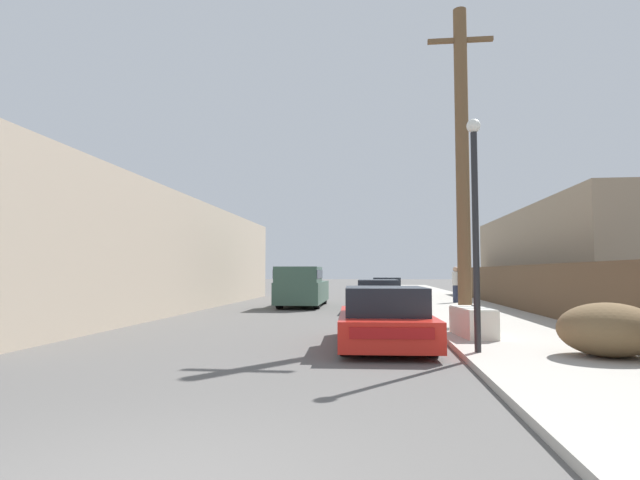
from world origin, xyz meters
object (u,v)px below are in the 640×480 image
(car_parked_far, at_px, (386,288))
(utility_pole, at_px, (462,162))
(street_lamp, at_px, (475,214))
(car_parked_mid, at_px, (378,296))
(pedestrian, at_px, (456,284))
(discarded_fridge, at_px, (473,322))
(brush_pile, at_px, (608,330))
(parked_sports_car_red, at_px, (384,319))
(pickup_truck, at_px, (302,287))

(car_parked_far, xyz_separation_m, utility_pole, (1.74, -16.91, 4.04))
(car_parked_far, height_order, street_lamp, street_lamp)
(car_parked_mid, distance_m, car_parked_far, 10.42)
(pedestrian, bearing_deg, utility_pole, -97.68)
(car_parked_far, height_order, utility_pole, utility_pole)
(car_parked_mid, distance_m, pedestrian, 5.75)
(discarded_fridge, distance_m, brush_pile, 3.20)
(parked_sports_car_red, distance_m, brush_pile, 4.17)
(utility_pole, relative_size, brush_pile, 5.24)
(pickup_truck, distance_m, pedestrian, 7.52)
(car_parked_far, bearing_deg, brush_pile, -81.52)
(parked_sports_car_red, distance_m, street_lamp, 3.00)
(discarded_fridge, bearing_deg, car_parked_mid, 97.81)
(pickup_truck, bearing_deg, car_parked_mid, 146.65)
(car_parked_mid, xyz_separation_m, pedestrian, (3.77, 4.31, 0.41))
(utility_pole, bearing_deg, car_parked_mid, 109.60)
(discarded_fridge, xyz_separation_m, pickup_truck, (-5.57, 10.82, 0.46))
(brush_pile, bearing_deg, street_lamp, 173.10)
(car_parked_far, distance_m, pickup_truck, 9.12)
(discarded_fridge, bearing_deg, street_lamp, -104.70)
(pedestrian, bearing_deg, car_parked_mid, -131.17)
(utility_pole, distance_m, street_lamp, 4.90)
(parked_sports_car_red, bearing_deg, pickup_truck, 103.93)
(brush_pile, bearing_deg, utility_pole, 108.81)
(car_parked_far, distance_m, utility_pole, 17.47)
(parked_sports_car_red, distance_m, pickup_truck, 12.36)
(discarded_fridge, distance_m, utility_pole, 4.68)
(discarded_fridge, height_order, car_parked_mid, car_parked_mid)
(discarded_fridge, height_order, car_parked_far, car_parked_far)
(discarded_fridge, distance_m, pedestrian, 13.02)
(utility_pole, bearing_deg, brush_pile, -71.19)
(pickup_truck, height_order, street_lamp, street_lamp)
(street_lamp, bearing_deg, car_parked_far, 93.15)
(parked_sports_car_red, height_order, street_lamp, street_lamp)
(brush_pile, xyz_separation_m, pedestrian, (-0.15, 15.54, 0.42))
(car_parked_mid, distance_m, street_lamp, 11.29)
(discarded_fridge, bearing_deg, pickup_truck, 111.21)
(utility_pole, relative_size, street_lamp, 2.03)
(discarded_fridge, distance_m, parked_sports_car_red, 2.29)
(discarded_fridge, bearing_deg, brush_pile, -61.56)
(street_lamp, bearing_deg, pickup_truck, 111.55)
(car_parked_mid, height_order, car_parked_far, car_parked_mid)
(car_parked_mid, xyz_separation_m, pickup_truck, (-3.45, 2.23, 0.30))
(parked_sports_car_red, xyz_separation_m, pedestrian, (3.70, 13.94, 0.43))
(brush_pile, relative_size, pedestrian, 0.98)
(parked_sports_car_red, bearing_deg, car_parked_mid, 87.80)
(car_parked_mid, bearing_deg, street_lamp, -81.30)
(car_parked_far, relative_size, brush_pile, 2.62)
(parked_sports_car_red, xyz_separation_m, pickup_truck, (-3.52, 11.85, 0.33))
(parked_sports_car_red, relative_size, car_parked_mid, 0.93)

